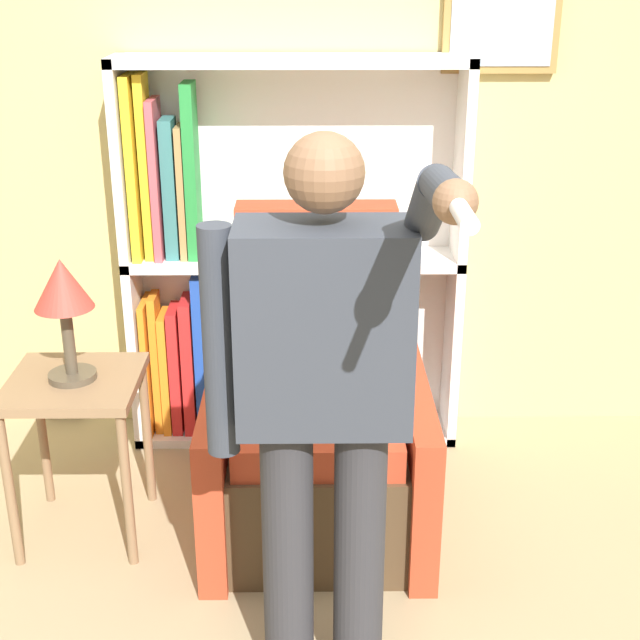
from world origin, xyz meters
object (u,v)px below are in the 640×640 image
(bookcase, at_px, (251,268))
(armchair, at_px, (317,432))
(table_lamp, at_px, (63,294))
(person_standing, at_px, (323,395))
(side_table, at_px, (76,406))

(bookcase, relative_size, armchair, 1.45)
(table_lamp, bearing_deg, bookcase, 52.05)
(bookcase, bearing_deg, person_standing, -79.25)
(bookcase, bearing_deg, armchair, -66.64)
(armchair, height_order, side_table, armchair)
(person_standing, height_order, table_lamp, person_standing)
(armchair, bearing_deg, side_table, -172.13)
(armchair, relative_size, person_standing, 0.71)
(bookcase, relative_size, person_standing, 1.02)
(bookcase, height_order, side_table, bookcase)
(armchair, distance_m, person_standing, 1.07)
(bookcase, relative_size, table_lamp, 3.74)
(side_table, bearing_deg, person_standing, -40.48)
(bookcase, height_order, table_lamp, bookcase)
(bookcase, distance_m, side_table, 1.02)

